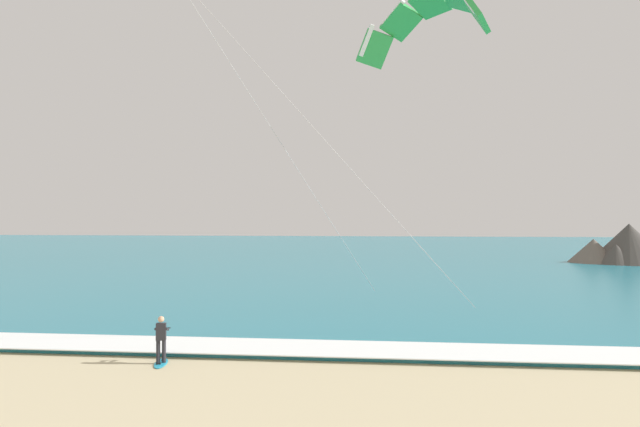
# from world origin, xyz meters

# --- Properties ---
(sea) EXTENTS (200.00, 120.00, 0.20)m
(sea) POSITION_xyz_m (0.00, 74.61, 0.10)
(sea) COLOR teal
(sea) RESTS_ON ground
(surf_foam) EXTENTS (200.00, 2.62, 0.04)m
(surf_foam) POSITION_xyz_m (0.00, 15.61, 0.22)
(surf_foam) COLOR white
(surf_foam) RESTS_ON sea
(surfboard) EXTENTS (0.75, 1.46, 0.09)m
(surfboard) POSITION_xyz_m (0.80, 13.64, 0.03)
(surfboard) COLOR #239EC6
(surfboard) RESTS_ON ground
(kitesurfer) EXTENTS (0.60, 0.60, 1.69)m
(kitesurfer) POSITION_xyz_m (0.80, 13.66, 0.94)
(kitesurfer) COLOR #232328
(kitesurfer) RESTS_ON ground
(kite_primary) EXTENTS (12.64, 11.38, 15.20)m
(kite_primary) POSITION_xyz_m (10.77, 22.32, 15.12)
(kite_primary) COLOR green
(headland_right) EXTENTS (10.61, 8.45, 4.47)m
(headland_right) POSITION_xyz_m (34.83, 56.82, 1.97)
(headland_right) COLOR #47423D
(headland_right) RESTS_ON ground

